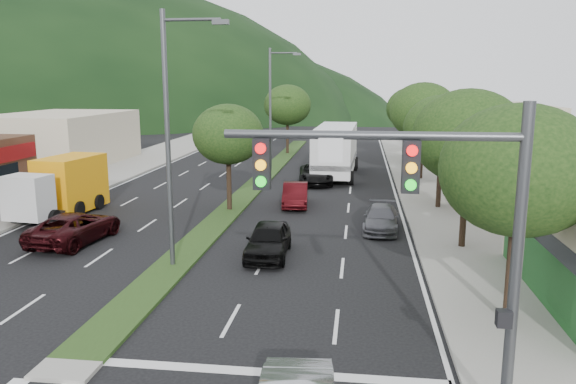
# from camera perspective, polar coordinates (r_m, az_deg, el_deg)

# --- Properties ---
(ground) EXTENTS (160.00, 160.00, 0.00)m
(ground) POSITION_cam_1_polar(r_m,az_deg,el_deg) (16.58, -20.88, -15.99)
(ground) COLOR black
(ground) RESTS_ON ground
(sidewalk_right) EXTENTS (5.00, 90.00, 0.15)m
(sidewalk_right) POSITION_cam_1_polar(r_m,az_deg,el_deg) (38.92, 14.76, 0.02)
(sidewalk_right) COLOR gray
(sidewalk_right) RESTS_ON ground
(sidewalk_left) EXTENTS (6.00, 90.00, 0.15)m
(sidewalk_left) POSITION_cam_1_polar(r_m,az_deg,el_deg) (43.63, -20.64, 0.85)
(sidewalk_left) COLOR gray
(sidewalk_left) RESTS_ON ground
(median) EXTENTS (1.60, 56.00, 0.12)m
(median) POSITION_cam_1_polar(r_m,az_deg,el_deg) (42.18, -2.85, 1.20)
(median) COLOR #213914
(median) RESTS_ON ground
(traffic_signal) EXTENTS (6.12, 0.40, 7.00)m
(traffic_signal) POSITION_cam_1_polar(r_m,az_deg,el_deg) (11.78, 15.17, -2.58)
(traffic_signal) COLOR #47494C
(traffic_signal) RESTS_ON ground
(gas_canopy) EXTENTS (12.20, 8.20, 5.25)m
(gas_canopy) POSITION_cam_1_polar(r_m,az_deg,el_deg) (36.87, 25.83, 5.85)
(gas_canopy) COLOR silver
(gas_canopy) RESTS_ON ground
(bldg_left_far) EXTENTS (9.00, 14.00, 4.60)m
(bldg_left_far) POSITION_cam_1_polar(r_m,az_deg,el_deg) (54.04, -22.01, 5.00)
(bldg_left_far) COLOR #BFB398
(bldg_left_far) RESTS_ON ground
(bldg_right_far) EXTENTS (10.00, 16.00, 5.20)m
(bldg_right_far) POSITION_cam_1_polar(r_m,az_deg,el_deg) (58.35, 19.40, 5.88)
(bldg_right_far) COLOR #BFB398
(bldg_right_far) RESTS_ON ground
(tree_r_a) EXTENTS (4.60, 4.60, 6.63)m
(tree_r_a) POSITION_cam_1_polar(r_m,az_deg,el_deg) (17.69, 22.39, 2.06)
(tree_r_a) COLOR black
(tree_r_a) RESTS_ON sidewalk_right
(tree_r_b) EXTENTS (4.80, 4.80, 6.94)m
(tree_r_b) POSITION_cam_1_polar(r_m,az_deg,el_deg) (25.41, 17.85, 5.39)
(tree_r_b) COLOR black
(tree_r_b) RESTS_ON sidewalk_right
(tree_r_c) EXTENTS (4.40, 4.40, 6.48)m
(tree_r_c) POSITION_cam_1_polar(r_m,az_deg,el_deg) (33.31, 15.38, 6.28)
(tree_r_c) COLOR black
(tree_r_c) RESTS_ON sidewalk_right
(tree_r_d) EXTENTS (5.00, 5.00, 7.17)m
(tree_r_d) POSITION_cam_1_polar(r_m,az_deg,el_deg) (43.19, 13.60, 7.98)
(tree_r_d) COLOR black
(tree_r_d) RESTS_ON sidewalk_right
(tree_r_e) EXTENTS (4.60, 4.60, 6.71)m
(tree_r_e) POSITION_cam_1_polar(r_m,az_deg,el_deg) (53.14, 12.45, 8.26)
(tree_r_e) COLOR black
(tree_r_e) RESTS_ON sidewalk_right
(tree_med_near) EXTENTS (4.00, 4.00, 6.02)m
(tree_med_near) POSITION_cam_1_polar(r_m,az_deg,el_deg) (31.89, -6.11, 5.84)
(tree_med_near) COLOR black
(tree_med_near) RESTS_ON median
(tree_med_far) EXTENTS (4.80, 4.80, 6.94)m
(tree_med_far) POSITION_cam_1_polar(r_m,az_deg,el_deg) (57.41, -0.06, 8.84)
(tree_med_far) COLOR black
(tree_med_far) RESTS_ON median
(streetlight_near) EXTENTS (2.60, 0.25, 10.00)m
(streetlight_near) POSITION_cam_1_polar(r_m,az_deg,el_deg) (22.15, -11.67, 6.34)
(streetlight_near) COLOR #47494C
(streetlight_near) RESTS_ON ground
(streetlight_mid) EXTENTS (2.60, 0.25, 10.00)m
(streetlight_mid) POSITION_cam_1_polar(r_m,az_deg,el_deg) (46.48, -1.57, 8.99)
(streetlight_mid) COLOR #47494C
(streetlight_mid) RESTS_ON ground
(suv_maroon) EXTENTS (2.94, 5.38, 1.43)m
(suv_maroon) POSITION_cam_1_polar(r_m,az_deg,el_deg) (27.87, -20.81, -3.36)
(suv_maroon) COLOR black
(suv_maroon) RESTS_ON ground
(car_queue_a) EXTENTS (1.84, 4.33, 1.46)m
(car_queue_a) POSITION_cam_1_polar(r_m,az_deg,el_deg) (23.97, -2.02, -4.89)
(car_queue_a) COLOR black
(car_queue_a) RESTS_ON ground
(car_queue_b) EXTENTS (1.97, 4.26, 1.21)m
(car_queue_b) POSITION_cam_1_polar(r_m,az_deg,el_deg) (28.56, 9.45, -2.67)
(car_queue_b) COLOR #55555A
(car_queue_b) RESTS_ON ground
(car_queue_c) EXTENTS (1.82, 4.28, 1.37)m
(car_queue_c) POSITION_cam_1_polar(r_m,az_deg,el_deg) (33.61, 0.75, -0.28)
(car_queue_c) COLOR #420B0F
(car_queue_c) RESTS_ON ground
(car_queue_d) EXTENTS (2.87, 5.35, 1.43)m
(car_queue_d) POSITION_cam_1_polar(r_m,az_deg,el_deg) (40.97, 2.84, 1.83)
(car_queue_d) COLOR black
(car_queue_d) RESTS_ON ground
(box_truck) EXTENTS (3.09, 6.68, 3.19)m
(box_truck) POSITION_cam_1_polar(r_m,az_deg,el_deg) (33.69, -21.90, 0.36)
(box_truck) COLOR silver
(box_truck) RESTS_ON ground
(motorhome) EXTENTS (3.52, 10.29, 3.91)m
(motorhome) POSITION_cam_1_polar(r_m,az_deg,el_deg) (44.26, 4.86, 4.30)
(motorhome) COLOR silver
(motorhome) RESTS_ON ground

